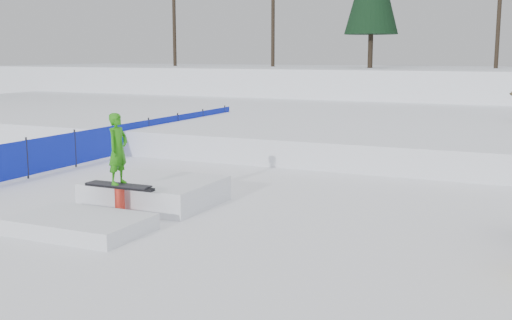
% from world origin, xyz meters
% --- Properties ---
extents(ground, '(120.00, 120.00, 0.00)m').
position_xyz_m(ground, '(0.00, 0.00, 0.00)').
color(ground, white).
extents(snow_berm, '(60.00, 14.00, 2.40)m').
position_xyz_m(snow_berm, '(0.00, 30.00, 1.20)').
color(snow_berm, white).
rests_on(snow_berm, ground).
extents(snow_midrise, '(50.00, 18.00, 0.80)m').
position_xyz_m(snow_midrise, '(0.00, 16.00, 0.40)').
color(snow_midrise, white).
rests_on(snow_midrise, ground).
extents(safety_fence, '(0.05, 16.00, 1.10)m').
position_xyz_m(safety_fence, '(-6.50, 6.60, 0.55)').
color(safety_fence, '#0E1DAF').
rests_on(safety_fence, ground).
extents(jib_rail_feature, '(2.60, 4.40, 2.11)m').
position_xyz_m(jib_rail_feature, '(-1.81, 1.03, 0.30)').
color(jib_rail_feature, white).
rests_on(jib_rail_feature, ground).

